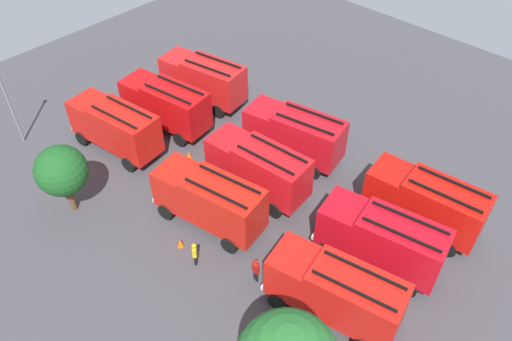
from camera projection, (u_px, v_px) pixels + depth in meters
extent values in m
plane|color=#423F44|center=(256.00, 186.00, 34.29)|extent=(56.35, 56.35, 0.00)
cube|color=red|center=(388.00, 185.00, 31.35)|extent=(2.46, 2.73, 2.60)
cube|color=#8C9EAD|center=(373.00, 174.00, 31.60)|extent=(0.32, 2.12, 1.46)
cube|color=red|center=(443.00, 208.00, 29.72)|extent=(5.05, 3.02, 2.90)
cube|color=black|center=(445.00, 196.00, 28.25)|extent=(4.31, 0.60, 0.12)
cube|color=black|center=(454.00, 182.00, 29.05)|extent=(4.31, 0.60, 0.12)
cube|color=silver|center=(368.00, 190.00, 32.66)|extent=(0.46, 2.38, 0.28)
cylinder|color=black|center=(372.00, 211.00, 31.79)|extent=(1.13, 0.47, 1.10)
cylinder|color=black|center=(389.00, 190.00, 33.20)|extent=(1.13, 0.47, 1.10)
cylinder|color=black|center=(447.00, 248.00, 29.64)|extent=(1.13, 0.47, 1.10)
cylinder|color=black|center=(462.00, 224.00, 31.05)|extent=(1.13, 0.47, 1.10)
cube|color=red|center=(264.00, 122.00, 36.05)|extent=(2.63, 2.87, 2.60)
cube|color=#8C9EAD|center=(252.00, 114.00, 36.25)|extent=(0.48, 2.10, 1.46)
cube|color=red|center=(308.00, 137.00, 34.57)|extent=(5.18, 3.35, 2.90)
cube|color=black|center=(305.00, 124.00, 33.08)|extent=(4.27, 0.93, 0.12)
cube|color=black|center=(314.00, 113.00, 33.93)|extent=(4.27, 0.93, 0.12)
cube|color=silver|center=(251.00, 129.00, 37.30)|extent=(0.64, 2.37, 0.28)
cylinder|color=black|center=(253.00, 147.00, 36.44)|extent=(1.15, 0.55, 1.10)
cylinder|color=black|center=(270.00, 129.00, 37.92)|extent=(1.15, 0.55, 1.10)
cylinder|color=black|center=(313.00, 171.00, 34.52)|extent=(1.15, 0.55, 1.10)
cylinder|color=black|center=(329.00, 152.00, 36.00)|extent=(1.15, 0.55, 1.10)
cube|color=red|center=(180.00, 70.00, 41.18)|extent=(2.60, 2.84, 2.60)
cube|color=#8C9EAD|center=(169.00, 63.00, 41.39)|extent=(0.45, 2.11, 1.46)
cube|color=red|center=(214.00, 81.00, 39.68)|extent=(5.16, 3.30, 2.90)
cube|color=black|center=(207.00, 68.00, 38.19)|extent=(4.28, 0.87, 0.12)
cube|color=black|center=(218.00, 60.00, 39.03)|extent=(4.28, 0.87, 0.12)
cube|color=silver|center=(170.00, 78.00, 42.45)|extent=(0.61, 2.37, 0.28)
cylinder|color=black|center=(170.00, 92.00, 41.58)|extent=(1.14, 0.54, 1.10)
cylinder|color=black|center=(189.00, 79.00, 43.05)|extent=(1.14, 0.54, 1.10)
cylinder|color=black|center=(218.00, 111.00, 39.62)|extent=(1.14, 0.54, 1.10)
cylinder|color=black|center=(236.00, 97.00, 41.09)|extent=(1.14, 0.54, 1.10)
cube|color=red|center=(342.00, 221.00, 29.16)|extent=(2.63, 2.86, 2.60)
cube|color=#8C9EAD|center=(326.00, 210.00, 29.36)|extent=(0.47, 2.10, 1.46)
cube|color=red|center=(400.00, 245.00, 27.68)|extent=(5.18, 3.35, 2.90)
cube|color=black|center=(401.00, 234.00, 26.19)|extent=(4.27, 0.92, 0.12)
cube|color=black|center=(410.00, 218.00, 27.04)|extent=(4.27, 0.92, 0.12)
cube|color=silver|center=(322.00, 225.00, 30.41)|extent=(0.64, 2.37, 0.28)
cylinder|color=black|center=(327.00, 250.00, 29.55)|extent=(1.15, 0.55, 1.10)
cylinder|color=black|center=(344.00, 224.00, 31.04)|extent=(1.15, 0.55, 1.10)
cylinder|color=black|center=(407.00, 288.00, 27.62)|extent=(1.15, 0.55, 1.10)
cylinder|color=black|center=(422.00, 258.00, 29.11)|extent=(1.15, 0.55, 1.10)
cube|color=red|center=(229.00, 152.00, 33.64)|extent=(2.41, 2.68, 2.60)
cube|color=#8C9EAD|center=(217.00, 142.00, 33.90)|extent=(0.27, 2.12, 1.46)
cube|color=red|center=(271.00, 172.00, 31.95)|extent=(5.00, 2.91, 2.90)
cube|color=black|center=(265.00, 160.00, 30.49)|extent=(4.31, 0.50, 0.12)
cube|color=black|center=(278.00, 148.00, 31.28)|extent=(4.31, 0.50, 0.12)
cube|color=silver|center=(217.00, 158.00, 34.96)|extent=(0.41, 2.38, 0.28)
cylinder|color=black|center=(216.00, 177.00, 34.09)|extent=(1.13, 0.44, 1.10)
cylinder|color=black|center=(239.00, 159.00, 35.47)|extent=(1.13, 0.44, 1.10)
cylinder|color=black|center=(275.00, 210.00, 31.87)|extent=(1.13, 0.44, 1.10)
cylinder|color=black|center=(296.00, 189.00, 33.25)|extent=(1.13, 0.44, 1.10)
cube|color=red|center=(142.00, 94.00, 38.68)|extent=(2.55, 2.80, 2.60)
cube|color=#8C9EAD|center=(131.00, 86.00, 38.91)|extent=(0.40, 2.11, 1.46)
cube|color=red|center=(176.00, 107.00, 37.12)|extent=(5.12, 3.19, 2.90)
cube|color=black|center=(167.00, 94.00, 35.64)|extent=(4.29, 0.76, 0.12)
cube|color=black|center=(180.00, 85.00, 36.47)|extent=(4.29, 0.76, 0.12)
cube|color=silver|center=(133.00, 101.00, 39.96)|extent=(0.55, 2.38, 0.28)
cylinder|color=black|center=(132.00, 117.00, 39.10)|extent=(1.14, 0.51, 1.10)
cylinder|color=black|center=(153.00, 102.00, 40.54)|extent=(1.14, 0.51, 1.10)
cylinder|color=black|center=(180.00, 139.00, 37.06)|extent=(1.14, 0.51, 1.10)
cylinder|color=black|center=(201.00, 123.00, 38.51)|extent=(1.14, 0.51, 1.10)
cube|color=red|center=(293.00, 270.00, 26.62)|extent=(2.66, 2.89, 2.60)
cube|color=#8C9EAD|center=(276.00, 258.00, 26.81)|extent=(0.51, 2.10, 1.46)
cube|color=red|center=(355.00, 298.00, 25.18)|extent=(5.21, 3.42, 2.90)
cube|color=black|center=(353.00, 291.00, 23.68)|extent=(4.26, 0.99, 0.12)
cube|color=black|center=(365.00, 270.00, 24.54)|extent=(4.26, 0.99, 0.12)
cube|color=silver|center=(273.00, 273.00, 27.86)|extent=(0.68, 2.37, 0.28)
cylinder|color=black|center=(278.00, 302.00, 27.00)|extent=(1.15, 0.56, 1.10)
cylinder|color=black|center=(299.00, 270.00, 28.50)|extent=(1.15, 0.56, 1.10)
cylinder|color=black|center=(381.00, 310.00, 26.62)|extent=(1.15, 0.56, 1.10)
cube|color=red|center=(178.00, 184.00, 31.38)|extent=(2.61, 2.85, 2.60)
cube|color=#8C9EAD|center=(165.00, 174.00, 31.59)|extent=(0.46, 2.11, 1.46)
cube|color=red|center=(224.00, 205.00, 29.88)|extent=(5.17, 3.31, 2.90)
cube|color=black|center=(215.00, 193.00, 28.39)|extent=(4.27, 0.89, 0.12)
cube|color=black|center=(229.00, 179.00, 29.24)|extent=(4.27, 0.89, 0.12)
cube|color=silver|center=(166.00, 190.00, 32.64)|extent=(0.62, 2.37, 0.28)
cylinder|color=black|center=(166.00, 212.00, 31.77)|extent=(1.14, 0.54, 1.10)
cylinder|color=black|center=(190.00, 189.00, 33.25)|extent=(1.14, 0.54, 1.10)
cylinder|color=black|center=(230.00, 245.00, 29.82)|extent=(1.14, 0.54, 1.10)
cylinder|color=black|center=(252.00, 219.00, 31.30)|extent=(1.14, 0.54, 1.10)
cube|color=red|center=(92.00, 114.00, 36.72)|extent=(2.51, 2.77, 2.60)
cube|color=#8C9EAD|center=(81.00, 106.00, 36.96)|extent=(0.36, 2.12, 1.46)
cube|color=red|center=(125.00, 130.00, 35.12)|extent=(5.09, 3.11, 2.90)
cube|color=black|center=(114.00, 117.00, 33.65)|extent=(4.30, 0.69, 0.12)
cube|color=black|center=(129.00, 107.00, 34.47)|extent=(4.30, 0.69, 0.12)
cube|color=silver|center=(85.00, 121.00, 38.01)|extent=(0.51, 2.38, 0.28)
cylinder|color=black|center=(82.00, 138.00, 37.14)|extent=(1.14, 0.49, 1.10)
cylinder|color=black|center=(107.00, 122.00, 38.57)|extent=(1.14, 0.49, 1.10)
cylinder|color=black|center=(129.00, 164.00, 35.05)|extent=(1.14, 0.49, 1.10)
cylinder|color=black|center=(153.00, 146.00, 36.48)|extent=(1.14, 0.49, 1.10)
cylinder|color=black|center=(180.00, 68.00, 44.53)|extent=(0.16, 0.16, 0.82)
cylinder|color=black|center=(181.00, 67.00, 44.68)|extent=(0.16, 0.16, 0.82)
cube|color=black|center=(179.00, 60.00, 44.08)|extent=(0.42, 0.48, 0.72)
sphere|color=beige|center=(179.00, 55.00, 43.76)|extent=(0.23, 0.23, 0.23)
cylinder|color=black|center=(179.00, 54.00, 43.70)|extent=(0.29, 0.29, 0.07)
cylinder|color=black|center=(255.00, 274.00, 28.49)|extent=(0.16, 0.16, 0.76)
cylinder|color=black|center=(257.00, 277.00, 28.36)|extent=(0.16, 0.16, 0.76)
cube|color=#B7140F|center=(256.00, 268.00, 27.94)|extent=(0.46, 0.33, 0.66)
sphere|color=#9E704C|center=(256.00, 263.00, 27.64)|extent=(0.22, 0.22, 0.22)
cylinder|color=#B7140F|center=(256.00, 262.00, 27.58)|extent=(0.27, 0.27, 0.06)
cylinder|color=black|center=(351.00, 271.00, 28.60)|extent=(0.16, 0.16, 0.81)
cylinder|color=black|center=(350.00, 274.00, 28.47)|extent=(0.16, 0.16, 0.81)
cube|color=#B7140F|center=(352.00, 265.00, 28.02)|extent=(0.32, 0.46, 0.71)
sphere|color=tan|center=(353.00, 260.00, 27.70)|extent=(0.23, 0.23, 0.23)
cylinder|color=#B7140F|center=(353.00, 259.00, 27.64)|extent=(0.29, 0.29, 0.07)
cylinder|color=black|center=(195.00, 261.00, 29.19)|extent=(0.16, 0.16, 0.75)
cylinder|color=black|center=(196.00, 258.00, 29.35)|extent=(0.16, 0.16, 0.75)
cube|color=gold|center=(195.00, 252.00, 28.79)|extent=(0.46, 0.47, 0.66)
sphere|color=#9E704C|center=(194.00, 247.00, 28.50)|extent=(0.21, 0.21, 0.21)
cylinder|color=gold|center=(194.00, 246.00, 28.44)|extent=(0.27, 0.27, 0.06)
cylinder|color=brown|center=(71.00, 198.00, 32.05)|extent=(0.40, 0.40, 2.00)
sphere|color=#19511E|center=(61.00, 171.00, 30.44)|extent=(3.20, 3.20, 3.20)
cone|color=#F2600C|center=(189.00, 155.00, 36.14)|extent=(0.43, 0.43, 0.62)
cone|color=#F2600C|center=(328.00, 148.00, 36.70)|extent=(0.47, 0.47, 0.66)
cone|color=#F2600C|center=(180.00, 243.00, 30.28)|extent=(0.40, 0.40, 0.57)
cylinder|color=slate|center=(10.00, 107.00, 35.71)|extent=(0.16, 0.16, 6.22)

